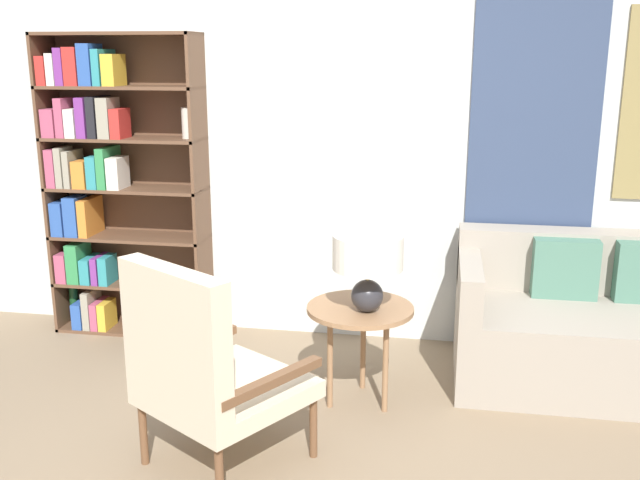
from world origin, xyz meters
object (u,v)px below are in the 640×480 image
(side_table, at_px, (360,316))
(table_lamp, at_px, (368,259))
(couch, at_px, (606,328))
(bookshelf, at_px, (106,180))
(armchair, at_px, (202,365))

(side_table, distance_m, table_lamp, 0.33)
(table_lamp, bearing_deg, couch, 23.53)
(couch, bearing_deg, table_lamp, -156.47)
(bookshelf, bearing_deg, couch, -4.99)
(couch, xyz_separation_m, side_table, (-1.32, -0.50, 0.17))
(armchair, bearing_deg, side_table, 53.12)
(side_table, bearing_deg, couch, 20.54)
(armchair, distance_m, table_lamp, 1.00)
(bookshelf, height_order, armchair, bookshelf)
(table_lamp, bearing_deg, bookshelf, 155.11)
(bookshelf, xyz_separation_m, side_table, (1.74, -0.76, -0.53))
(side_table, height_order, table_lamp, table_lamp)
(bookshelf, relative_size, armchair, 1.98)
(armchair, xyz_separation_m, side_table, (0.58, 0.78, -0.03))
(table_lamp, bearing_deg, armchair, -131.13)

